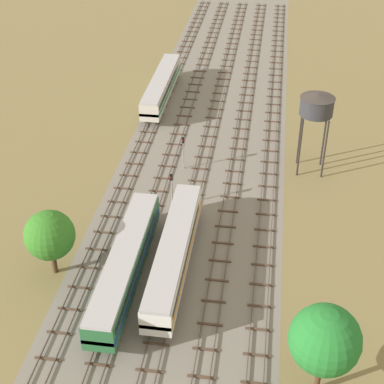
{
  "coord_description": "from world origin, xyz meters",
  "views": [
    {
      "loc": [
        8.23,
        -21.22,
        40.12
      ],
      "look_at": [
        0.0,
        35.81,
        1.5
      ],
      "focal_mm": 54.68,
      "sensor_mm": 36.0,
      "label": 1
    }
  ],
  "objects_px": {
    "diesel_railcar_left_nearest": "(125,263)",
    "signal_post_nearest": "(183,148)",
    "diesel_railcar_far_left_mid": "(162,85)",
    "diesel_railcar_centre_left_near": "(174,251)",
    "water_tower": "(317,106)",
    "signal_post_near": "(172,185)"
  },
  "relations": [
    {
      "from": "diesel_railcar_left_nearest",
      "to": "signal_post_nearest",
      "type": "bearing_deg",
      "value": 84.33
    },
    {
      "from": "diesel_railcar_far_left_mid",
      "to": "diesel_railcar_centre_left_near",
      "type": "bearing_deg",
      "value": -77.52
    },
    {
      "from": "signal_post_nearest",
      "to": "diesel_railcar_centre_left_near",
      "type": "bearing_deg",
      "value": -83.65
    },
    {
      "from": "diesel_railcar_left_nearest",
      "to": "water_tower",
      "type": "distance_m",
      "value": 31.36
    },
    {
      "from": "water_tower",
      "to": "signal_post_nearest",
      "type": "distance_m",
      "value": 17.5
    },
    {
      "from": "diesel_railcar_left_nearest",
      "to": "water_tower",
      "type": "xyz_separation_m",
      "value": [
        18.49,
        24.45,
        6.6
      ]
    },
    {
      "from": "diesel_railcar_far_left_mid",
      "to": "signal_post_near",
      "type": "xyz_separation_m",
      "value": [
        6.68,
        -28.98,
        0.42
      ]
    },
    {
      "from": "water_tower",
      "to": "signal_post_near",
      "type": "relative_size",
      "value": 2.29
    },
    {
      "from": "diesel_railcar_centre_left_near",
      "to": "signal_post_nearest",
      "type": "xyz_separation_m",
      "value": [
        -2.23,
        20.03,
        0.47
      ]
    },
    {
      "from": "diesel_railcar_centre_left_near",
      "to": "signal_post_near",
      "type": "distance_m",
      "value": 11.49
    },
    {
      "from": "water_tower",
      "to": "diesel_railcar_centre_left_near",
      "type": "bearing_deg",
      "value": -122.48
    },
    {
      "from": "water_tower",
      "to": "signal_post_nearest",
      "type": "bearing_deg",
      "value": -172.9
    },
    {
      "from": "diesel_railcar_far_left_mid",
      "to": "signal_post_nearest",
      "type": "distance_m",
      "value": 21.3
    },
    {
      "from": "diesel_railcar_centre_left_near",
      "to": "water_tower",
      "type": "xyz_separation_m",
      "value": [
        14.04,
        22.05,
        6.6
      ]
    },
    {
      "from": "diesel_railcar_far_left_mid",
      "to": "signal_post_nearest",
      "type": "height_order",
      "value": "signal_post_nearest"
    },
    {
      "from": "signal_post_near",
      "to": "signal_post_nearest",
      "type": "bearing_deg",
      "value": 90.0
    },
    {
      "from": "diesel_railcar_left_nearest",
      "to": "water_tower",
      "type": "relative_size",
      "value": 1.91
    },
    {
      "from": "diesel_railcar_far_left_mid",
      "to": "signal_post_nearest",
      "type": "bearing_deg",
      "value": -71.72
    },
    {
      "from": "diesel_railcar_far_left_mid",
      "to": "water_tower",
      "type": "distance_m",
      "value": 30.02
    },
    {
      "from": "diesel_railcar_left_nearest",
      "to": "diesel_railcar_centre_left_near",
      "type": "relative_size",
      "value": 1.0
    },
    {
      "from": "diesel_railcar_centre_left_near",
      "to": "signal_post_nearest",
      "type": "height_order",
      "value": "signal_post_nearest"
    },
    {
      "from": "diesel_railcar_far_left_mid",
      "to": "water_tower",
      "type": "bearing_deg",
      "value": -38.41
    }
  ]
}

